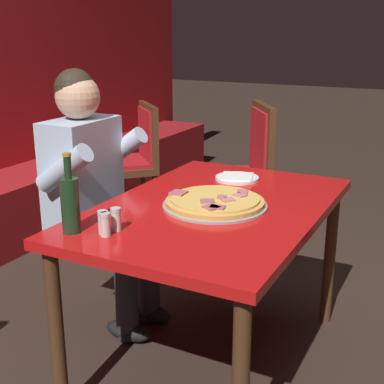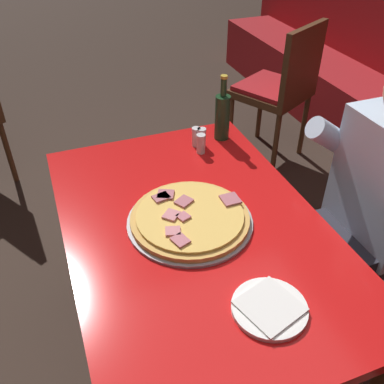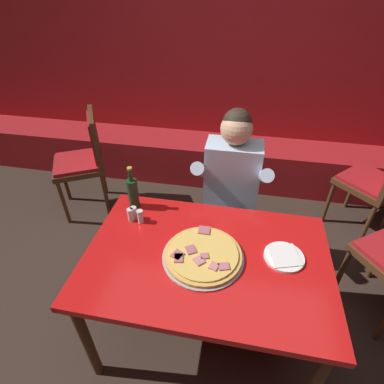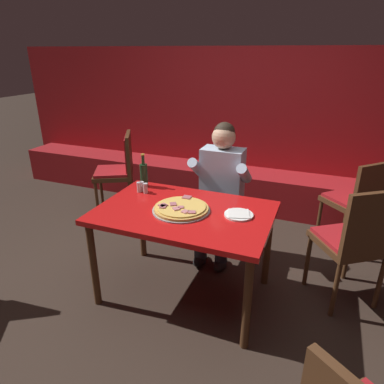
{
  "view_description": "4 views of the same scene",
  "coord_description": "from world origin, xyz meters",
  "px_view_note": "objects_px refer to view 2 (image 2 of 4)",
  "views": [
    {
      "loc": [
        -1.91,
        -0.88,
        1.45
      ],
      "look_at": [
        -0.04,
        0.08,
        0.8
      ],
      "focal_mm": 50.0,
      "sensor_mm": 36.0,
      "label": 1
    },
    {
      "loc": [
        1.02,
        -0.4,
        1.71
      ],
      "look_at": [
        -0.18,
        0.06,
        0.75
      ],
      "focal_mm": 40.0,
      "sensor_mm": 36.0,
      "label": 2
    },
    {
      "loc": [
        0.12,
        -1.06,
        1.97
      ],
      "look_at": [
        -0.13,
        0.26,
        0.96
      ],
      "focal_mm": 28.0,
      "sensor_mm": 36.0,
      "label": 3
    },
    {
      "loc": [
        0.9,
        -2.11,
        1.85
      ],
      "look_at": [
        0.06,
        0.0,
        0.91
      ],
      "focal_mm": 32.0,
      "sensor_mm": 36.0,
      "label": 4
    }
  ],
  "objects_px": {
    "plate_white_paper": "(269,308)",
    "shaker_black_pepper": "(201,145)",
    "beer_bottle": "(222,116)",
    "pizza": "(190,218)",
    "diner_seated_blue_shirt": "(364,205)",
    "main_dining_table": "(195,242)",
    "shaker_oregano": "(196,138)",
    "shaker_red_pepper_flakes": "(202,138)",
    "dining_chair_far_right": "(282,83)"
  },
  "relations": [
    {
      "from": "plate_white_paper",
      "to": "shaker_black_pepper",
      "type": "distance_m",
      "value": 0.84
    },
    {
      "from": "plate_white_paper",
      "to": "beer_bottle",
      "type": "xyz_separation_m",
      "value": [
        -0.91,
        0.26,
        0.1
      ]
    },
    {
      "from": "beer_bottle",
      "to": "pizza",
      "type": "bearing_deg",
      "value": -34.26
    },
    {
      "from": "plate_white_paper",
      "to": "diner_seated_blue_shirt",
      "type": "relative_size",
      "value": 0.16
    },
    {
      "from": "main_dining_table",
      "to": "shaker_oregano",
      "type": "bearing_deg",
      "value": 158.37
    },
    {
      "from": "plate_white_paper",
      "to": "diner_seated_blue_shirt",
      "type": "distance_m",
      "value": 0.68
    },
    {
      "from": "shaker_oregano",
      "to": "pizza",
      "type": "bearing_deg",
      "value": -23.58
    },
    {
      "from": "beer_bottle",
      "to": "plate_white_paper",
      "type": "bearing_deg",
      "value": -15.93
    },
    {
      "from": "plate_white_paper",
      "to": "shaker_red_pepper_flakes",
      "type": "height_order",
      "value": "shaker_red_pepper_flakes"
    },
    {
      "from": "plate_white_paper",
      "to": "dining_chair_far_right",
      "type": "relative_size",
      "value": 0.22
    },
    {
      "from": "beer_bottle",
      "to": "shaker_oregano",
      "type": "xyz_separation_m",
      "value": [
        0.02,
        -0.13,
        -0.07
      ]
    },
    {
      "from": "diner_seated_blue_shirt",
      "to": "dining_chair_far_right",
      "type": "relative_size",
      "value": 1.31
    },
    {
      "from": "beer_bottle",
      "to": "shaker_red_pepper_flakes",
      "type": "relative_size",
      "value": 3.4
    },
    {
      "from": "shaker_black_pepper",
      "to": "beer_bottle",
      "type": "bearing_deg",
      "value": 122.47
    },
    {
      "from": "diner_seated_blue_shirt",
      "to": "beer_bottle",
      "type": "bearing_deg",
      "value": -150.6
    },
    {
      "from": "pizza",
      "to": "diner_seated_blue_shirt",
      "type": "bearing_deg",
      "value": 82.28
    },
    {
      "from": "shaker_red_pepper_flakes",
      "to": "shaker_oregano",
      "type": "height_order",
      "value": "same"
    },
    {
      "from": "shaker_red_pepper_flakes",
      "to": "beer_bottle",
      "type": "bearing_deg",
      "value": 108.94
    },
    {
      "from": "pizza",
      "to": "dining_chair_far_right",
      "type": "relative_size",
      "value": 0.44
    },
    {
      "from": "plate_white_paper",
      "to": "shaker_oregano",
      "type": "xyz_separation_m",
      "value": [
        -0.89,
        0.13,
        0.03
      ]
    },
    {
      "from": "main_dining_table",
      "to": "beer_bottle",
      "type": "bearing_deg",
      "value": 147.61
    },
    {
      "from": "dining_chair_far_right",
      "to": "shaker_black_pepper",
      "type": "bearing_deg",
      "value": -47.01
    },
    {
      "from": "shaker_oregano",
      "to": "beer_bottle",
      "type": "bearing_deg",
      "value": 100.23
    },
    {
      "from": "shaker_red_pepper_flakes",
      "to": "shaker_oregano",
      "type": "xyz_separation_m",
      "value": [
        -0.01,
        -0.02,
        0.0
      ]
    },
    {
      "from": "plate_white_paper",
      "to": "shaker_oregano",
      "type": "relative_size",
      "value": 2.44
    },
    {
      "from": "pizza",
      "to": "main_dining_table",
      "type": "bearing_deg",
      "value": 32.64
    },
    {
      "from": "shaker_red_pepper_flakes",
      "to": "shaker_black_pepper",
      "type": "xyz_separation_m",
      "value": [
        0.05,
        -0.02,
        0.0
      ]
    },
    {
      "from": "main_dining_table",
      "to": "shaker_oregano",
      "type": "xyz_separation_m",
      "value": [
        -0.49,
        0.19,
        0.12
      ]
    },
    {
      "from": "shaker_red_pepper_flakes",
      "to": "shaker_black_pepper",
      "type": "distance_m",
      "value": 0.05
    },
    {
      "from": "shaker_black_pepper",
      "to": "diner_seated_blue_shirt",
      "type": "xyz_separation_m",
      "value": [
        0.5,
        0.46,
        -0.08
      ]
    },
    {
      "from": "shaker_black_pepper",
      "to": "main_dining_table",
      "type": "bearing_deg",
      "value": -24.14
    },
    {
      "from": "pizza",
      "to": "shaker_oregano",
      "type": "distance_m",
      "value": 0.51
    },
    {
      "from": "shaker_red_pepper_flakes",
      "to": "diner_seated_blue_shirt",
      "type": "height_order",
      "value": "diner_seated_blue_shirt"
    },
    {
      "from": "plate_white_paper",
      "to": "pizza",
      "type": "bearing_deg",
      "value": -169.71
    },
    {
      "from": "pizza",
      "to": "shaker_black_pepper",
      "type": "bearing_deg",
      "value": 153.61
    },
    {
      "from": "shaker_red_pepper_flakes",
      "to": "plate_white_paper",
      "type": "bearing_deg",
      "value": -9.7
    },
    {
      "from": "pizza",
      "to": "dining_chair_far_right",
      "type": "distance_m",
      "value": 1.72
    },
    {
      "from": "pizza",
      "to": "diner_seated_blue_shirt",
      "type": "xyz_separation_m",
      "value": [
        0.09,
        0.67,
        -0.06
      ]
    },
    {
      "from": "beer_bottle",
      "to": "dining_chair_far_right",
      "type": "xyz_separation_m",
      "value": [
        -0.78,
        0.8,
        -0.28
      ]
    },
    {
      "from": "main_dining_table",
      "to": "dining_chair_far_right",
      "type": "height_order",
      "value": "dining_chair_far_right"
    },
    {
      "from": "pizza",
      "to": "shaker_oregano",
      "type": "xyz_separation_m",
      "value": [
        -0.47,
        0.21,
        0.02
      ]
    },
    {
      "from": "beer_bottle",
      "to": "shaker_black_pepper",
      "type": "bearing_deg",
      "value": -57.53
    },
    {
      "from": "plate_white_paper",
      "to": "diner_seated_blue_shirt",
      "type": "height_order",
      "value": "diner_seated_blue_shirt"
    },
    {
      "from": "diner_seated_blue_shirt",
      "to": "dining_chair_far_right",
      "type": "xyz_separation_m",
      "value": [
        -1.37,
        0.47,
        -0.12
      ]
    },
    {
      "from": "shaker_red_pepper_flakes",
      "to": "main_dining_table",
      "type": "bearing_deg",
      "value": -24.28
    },
    {
      "from": "shaker_oregano",
      "to": "dining_chair_far_right",
      "type": "relative_size",
      "value": 0.09
    },
    {
      "from": "shaker_oregano",
      "to": "diner_seated_blue_shirt",
      "type": "xyz_separation_m",
      "value": [
        0.56,
        0.46,
        -0.08
      ]
    },
    {
      "from": "shaker_black_pepper",
      "to": "diner_seated_blue_shirt",
      "type": "distance_m",
      "value": 0.69
    },
    {
      "from": "main_dining_table",
      "to": "shaker_black_pepper",
      "type": "relative_size",
      "value": 15.07
    },
    {
      "from": "shaker_black_pepper",
      "to": "shaker_oregano",
      "type": "xyz_separation_m",
      "value": [
        -0.06,
        0.0,
        0.0
      ]
    }
  ]
}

